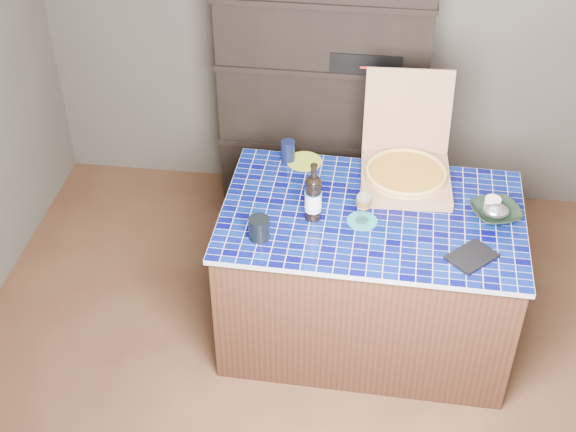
# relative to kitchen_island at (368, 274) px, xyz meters

# --- Properties ---
(room) EXTENTS (3.50, 3.50, 3.50)m
(room) POSITION_rel_kitchen_island_xyz_m (-0.35, -0.41, 0.85)
(room) COLOR brown
(room) RESTS_ON ground
(shelving_unit) EXTENTS (1.20, 0.41, 1.80)m
(shelving_unit) POSITION_rel_kitchen_island_xyz_m (-0.35, 1.12, 0.50)
(shelving_unit) COLOR black
(shelving_unit) RESTS_ON floor
(kitchen_island) EXTENTS (1.49, 0.96, 0.80)m
(kitchen_island) POSITION_rel_kitchen_island_xyz_m (0.00, 0.00, 0.00)
(kitchen_island) COLOR #43281A
(kitchen_island) RESTS_ON floor
(pizza_box) EXTENTS (0.47, 0.57, 0.49)m
(pizza_box) POSITION_rel_kitchen_island_xyz_m (0.15, 0.30, 0.47)
(pizza_box) COLOR #98724E
(pizza_box) RESTS_ON kitchen_island
(mead_bottle) EXTENTS (0.08, 0.08, 0.31)m
(mead_bottle) POSITION_rel_kitchen_island_xyz_m (-0.28, -0.07, 0.52)
(mead_bottle) COLOR black
(mead_bottle) RESTS_ON kitchen_island
(teal_trivet) EXTENTS (0.15, 0.15, 0.01)m
(teal_trivet) POSITION_rel_kitchen_island_xyz_m (-0.05, -0.07, 0.40)
(teal_trivet) COLOR teal
(teal_trivet) RESTS_ON kitchen_island
(wine_glass) EXTENTS (0.08, 0.08, 0.17)m
(wine_glass) POSITION_rel_kitchen_island_xyz_m (-0.05, -0.07, 0.52)
(wine_glass) COLOR white
(wine_glass) RESTS_ON teal_trivet
(tumbler) EXTENTS (0.10, 0.10, 0.11)m
(tumbler) POSITION_rel_kitchen_island_xyz_m (-0.52, -0.25, 0.46)
(tumbler) COLOR black
(tumbler) RESTS_ON kitchen_island
(dvd_case) EXTENTS (0.26, 0.26, 0.02)m
(dvd_case) POSITION_rel_kitchen_island_xyz_m (0.46, -0.27, 0.41)
(dvd_case) COLOR black
(dvd_case) RESTS_ON kitchen_island
(bowl) EXTENTS (0.30, 0.30, 0.06)m
(bowl) POSITION_rel_kitchen_island_xyz_m (0.59, 0.05, 0.43)
(bowl) COLOR black
(bowl) RESTS_ON kitchen_island
(foil_contents) EXTENTS (0.13, 0.11, 0.06)m
(foil_contents) POSITION_rel_kitchen_island_xyz_m (0.59, 0.05, 0.44)
(foil_contents) COLOR silver
(foil_contents) RESTS_ON bowl
(white_jar) EXTENTS (0.08, 0.08, 0.07)m
(white_jar) POSITION_rel_kitchen_island_xyz_m (0.57, 0.10, 0.44)
(white_jar) COLOR silver
(white_jar) RESTS_ON kitchen_island
(navy_cup) EXTENTS (0.07, 0.07, 0.12)m
(navy_cup) POSITION_rel_kitchen_island_xyz_m (-0.47, 0.40, 0.46)
(navy_cup) COLOR black
(navy_cup) RESTS_ON kitchen_island
(green_trivet) EXTENTS (0.19, 0.19, 0.01)m
(green_trivet) POSITION_rel_kitchen_island_xyz_m (-0.38, 0.39, 0.40)
(green_trivet) COLOR #9AB426
(green_trivet) RESTS_ON kitchen_island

